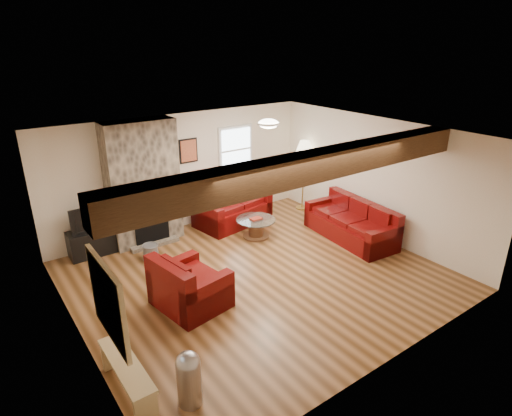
{
  "coord_description": "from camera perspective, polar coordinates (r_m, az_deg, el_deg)",
  "views": [
    {
      "loc": [
        -3.9,
        -5.35,
        3.93
      ],
      "look_at": [
        0.26,
        0.4,
        1.11
      ],
      "focal_mm": 30.0,
      "sensor_mm": 36.0,
      "label": 1
    }
  ],
  "objects": [
    {
      "name": "back_window",
      "position": [
        9.91,
        -2.72,
        7.78
      ],
      "size": [
        0.9,
        0.08,
        1.1
      ],
      "primitive_type": null,
      "color": "white",
      "rests_on": "room"
    },
    {
      "name": "artwork_right",
      "position": [
        9.15,
        14.36,
        7.24
      ],
      "size": [
        0.06,
        0.55,
        0.42
      ],
      "primitive_type": null,
      "color": "black",
      "rests_on": "room"
    },
    {
      "name": "room",
      "position": [
        7.14,
        0.22,
        -0.34
      ],
      "size": [
        8.0,
        8.0,
        8.0
      ],
      "color": "#553316",
      "rests_on": "ground"
    },
    {
      "name": "sofa_three",
      "position": [
        9.11,
        12.49,
        -1.66
      ],
      "size": [
        1.05,
        2.12,
        0.79
      ],
      "primitive_type": null,
      "rotation": [
        0.0,
        0.0,
        -1.67
      ],
      "color": "#490905",
      "rests_on": "floor"
    },
    {
      "name": "artwork_back",
      "position": [
        9.29,
        -8.98,
        7.55
      ],
      "size": [
        0.42,
        0.06,
        0.52
      ],
      "primitive_type": null,
      "color": "black",
      "rests_on": "room"
    },
    {
      "name": "pedal_bin",
      "position": [
        5.25,
        -8.92,
        -21.5
      ],
      "size": [
        0.37,
        0.37,
        0.71
      ],
      "primitive_type": null,
      "rotation": [
        0.0,
        0.0,
        0.37
      ],
      "color": "#A5A5AA",
      "rests_on": "floor"
    },
    {
      "name": "hatch_window",
      "position": [
        4.67,
        -19.05,
        -11.69
      ],
      "size": [
        0.08,
        1.0,
        0.9
      ],
      "primitive_type": null,
      "color": "tan",
      "rests_on": "room"
    },
    {
      "name": "pine_bench",
      "position": [
        5.58,
        -16.72,
        -20.99
      ],
      "size": [
        0.28,
        1.2,
        0.45
      ],
      "primitive_type": null,
      "color": "tan",
      "rests_on": "floor"
    },
    {
      "name": "television",
      "position": [
        8.69,
        -20.94,
        -1.14
      ],
      "size": [
        0.88,
        0.11,
        0.5
      ],
      "primitive_type": "imported",
      "color": "black",
      "rests_on": "tv_cabinet"
    },
    {
      "name": "loveseat",
      "position": [
        9.64,
        -3.15,
        0.42
      ],
      "size": [
        1.77,
        1.19,
        0.87
      ],
      "primitive_type": null,
      "rotation": [
        0.0,
        0.0,
        0.15
      ],
      "color": "#490905",
      "rests_on": "floor"
    },
    {
      "name": "coffee_table",
      "position": [
        9.03,
        -0.01,
        -2.68
      ],
      "size": [
        0.83,
        0.83,
        0.43
      ],
      "color": "#4A2C18",
      "rests_on": "floor"
    },
    {
      "name": "coal_bucket",
      "position": [
        8.41,
        -13.86,
        -5.67
      ],
      "size": [
        0.32,
        0.32,
        0.3
      ],
      "primitive_type": null,
      "color": "gray",
      "rests_on": "floor"
    },
    {
      "name": "armchair_red",
      "position": [
        6.8,
        -8.79,
        -9.6
      ],
      "size": [
        1.08,
        1.19,
        0.85
      ],
      "primitive_type": null,
      "rotation": [
        0.0,
        0.0,
        1.74
      ],
      "color": "#490905",
      "rests_on": "floor"
    },
    {
      "name": "oak_beam",
      "position": [
        5.88,
        7.45,
        5.54
      ],
      "size": [
        6.0,
        0.36,
        0.38
      ],
      "primitive_type": "cube",
      "color": "black",
      "rests_on": "room"
    },
    {
      "name": "tv_cabinet",
      "position": [
        8.89,
        -20.51,
        -4.17
      ],
      "size": [
        1.03,
        0.41,
        0.52
      ],
      "primitive_type": "cube",
      "color": "black",
      "rests_on": "floor"
    },
    {
      "name": "chimney_breast",
      "position": [
        8.79,
        -14.81,
        3.0
      ],
      "size": [
        1.4,
        0.67,
        2.5
      ],
      "color": "#39332C",
      "rests_on": "floor"
    },
    {
      "name": "floor_lamp",
      "position": [
        10.23,
        6.47,
        7.55
      ],
      "size": [
        0.44,
        0.44,
        1.7
      ],
      "color": "tan",
      "rests_on": "floor"
    },
    {
      "name": "ceiling_dome",
      "position": [
        8.02,
        1.67,
        10.99
      ],
      "size": [
        0.4,
        0.4,
        0.18
      ],
      "primitive_type": null,
      "color": "white",
      "rests_on": "room"
    }
  ]
}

